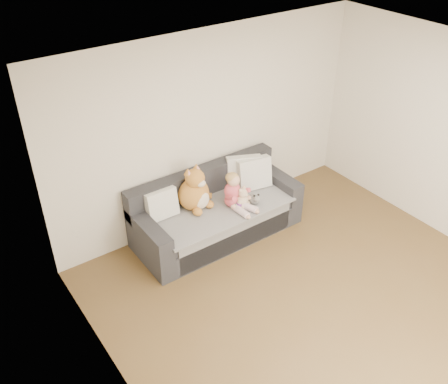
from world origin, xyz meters
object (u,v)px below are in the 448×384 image
Objects in this scene: plush_cat at (195,192)px; teddy_bear at (243,198)px; toddler at (235,193)px; sippy_cup at (239,204)px; sofa at (216,213)px.

teddy_bear is (0.51, -0.33, -0.11)m from plush_cat.
toddler is 0.16m from sippy_cup.
sofa reaches higher than teddy_bear.
teddy_bear is 2.23× the size of sippy_cup.
teddy_bear is (0.25, -0.25, 0.28)m from sofa.
toddler is 1.73× the size of teddy_bear.
plush_cat reaches higher than sofa.
plush_cat reaches higher than sippy_cup.
sofa is 0.45m from teddy_bear.
toddler reaches higher than sofa.
teddy_bear is at bearing 19.96° from sippy_cup.
toddler is 0.13m from teddy_bear.
teddy_bear is at bearing -41.23° from toddler.
toddler is 3.86× the size of sippy_cup.
sofa is 17.16× the size of sippy_cup.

